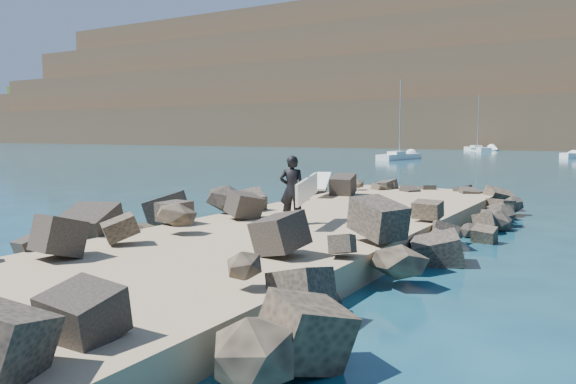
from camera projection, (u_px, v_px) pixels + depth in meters
name	position (u px, v px, depth m)	size (l,w,h in m)	color
ground	(307.00, 244.00, 15.10)	(800.00, 800.00, 0.00)	#0F384C
jetty	(266.00, 246.00, 13.36)	(6.00, 26.00, 0.60)	#8C7759
riprap_left	(187.00, 224.00, 15.26)	(2.60, 22.00, 1.00)	black
riprap_right	(389.00, 247.00, 12.28)	(2.60, 22.00, 1.00)	black
surfboard_resting	(321.00, 184.00, 21.44)	(0.56, 2.25, 0.07)	white
surfer_with_board	(294.00, 190.00, 14.62)	(1.18, 2.17, 1.80)	black
sailboat_e	(477.00, 149.00, 94.80)	(5.86, 7.63, 9.53)	silver
sailboat_a	(399.00, 157.00, 63.47)	(2.81, 7.76, 9.11)	silver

